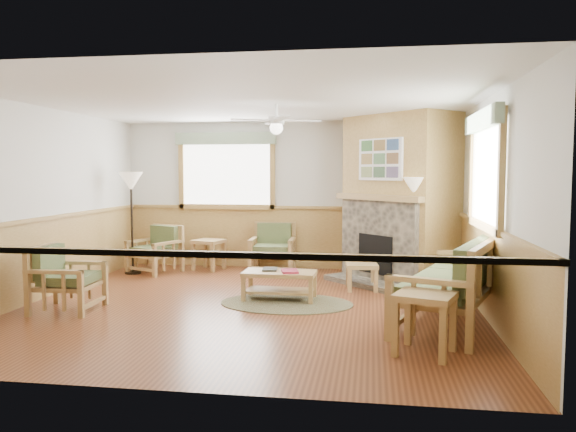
# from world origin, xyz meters

# --- Properties ---
(floor) EXTENTS (6.00, 6.00, 0.01)m
(floor) POSITION_xyz_m (0.00, 0.00, -0.01)
(floor) COLOR brown
(floor) RESTS_ON ground
(ceiling) EXTENTS (6.00, 6.00, 0.01)m
(ceiling) POSITION_xyz_m (0.00, 0.00, 2.70)
(ceiling) COLOR white
(ceiling) RESTS_ON floor
(wall_back) EXTENTS (6.00, 0.02, 2.70)m
(wall_back) POSITION_xyz_m (0.00, 3.00, 1.35)
(wall_back) COLOR silver
(wall_back) RESTS_ON floor
(wall_front) EXTENTS (6.00, 0.02, 2.70)m
(wall_front) POSITION_xyz_m (0.00, -3.00, 1.35)
(wall_front) COLOR silver
(wall_front) RESTS_ON floor
(wall_left) EXTENTS (0.02, 6.00, 2.70)m
(wall_left) POSITION_xyz_m (-3.00, 0.00, 1.35)
(wall_left) COLOR silver
(wall_left) RESTS_ON floor
(wall_right) EXTENTS (0.02, 6.00, 2.70)m
(wall_right) POSITION_xyz_m (3.00, 0.00, 1.35)
(wall_right) COLOR silver
(wall_right) RESTS_ON floor
(wainscot) EXTENTS (6.00, 6.00, 1.10)m
(wainscot) POSITION_xyz_m (0.00, 0.00, 0.55)
(wainscot) COLOR #A98445
(wainscot) RESTS_ON floor
(fireplace) EXTENTS (3.11, 3.11, 2.70)m
(fireplace) POSITION_xyz_m (2.05, 2.05, 1.35)
(fireplace) COLOR #A98445
(fireplace) RESTS_ON floor
(window_back) EXTENTS (1.90, 0.16, 1.50)m
(window_back) POSITION_xyz_m (-1.10, 2.96, 2.53)
(window_back) COLOR white
(window_back) RESTS_ON wall_back
(window_right) EXTENTS (0.16, 1.90, 1.50)m
(window_right) POSITION_xyz_m (2.96, -0.20, 2.53)
(window_right) COLOR white
(window_right) RESTS_ON wall_right
(ceiling_fan) EXTENTS (1.59, 1.59, 0.36)m
(ceiling_fan) POSITION_xyz_m (0.30, 0.30, 2.66)
(ceiling_fan) COLOR white
(ceiling_fan) RESTS_ON ceiling
(sofa) EXTENTS (2.39, 1.63, 1.02)m
(sofa) POSITION_xyz_m (2.55, -0.50, 0.51)
(sofa) COLOR #A3804C
(sofa) RESTS_ON floor
(armchair_back_left) EXTENTS (0.97, 0.97, 0.83)m
(armchair_back_left) POSITION_xyz_m (-2.21, 2.14, 0.41)
(armchair_back_left) COLOR #A3804C
(armchair_back_left) RESTS_ON floor
(armchair_back_right) EXTENTS (0.80, 0.80, 0.86)m
(armchair_back_right) POSITION_xyz_m (-0.15, 2.55, 0.43)
(armchair_back_right) COLOR #A3804C
(armchair_back_right) RESTS_ON floor
(armchair_left) EXTENTS (0.78, 0.78, 0.85)m
(armchair_left) POSITION_xyz_m (-2.27, -0.64, 0.42)
(armchair_left) COLOR #A3804C
(armchair_left) RESTS_ON floor
(coffee_table) EXTENTS (1.01, 0.52, 0.40)m
(coffee_table) POSITION_xyz_m (0.33, 0.36, 0.20)
(coffee_table) COLOR #A3804C
(coffee_table) RESTS_ON floor
(end_table_chairs) EXTENTS (0.61, 0.59, 0.55)m
(end_table_chairs) POSITION_xyz_m (-1.33, 2.53, 0.28)
(end_table_chairs) COLOR #A3804C
(end_table_chairs) RESTS_ON floor
(end_table_sofa) EXTENTS (0.69, 0.67, 0.61)m
(end_table_sofa) POSITION_xyz_m (2.12, -1.73, 0.30)
(end_table_sofa) COLOR #A3804C
(end_table_sofa) RESTS_ON floor
(footstool) EXTENTS (0.51, 0.51, 0.41)m
(footstool) POSITION_xyz_m (1.45, 1.20, 0.20)
(footstool) COLOR #A3804C
(footstool) RESTS_ON floor
(braided_rug) EXTENTS (2.30, 2.30, 0.01)m
(braided_rug) POSITION_xyz_m (0.46, 0.14, 0.01)
(braided_rug) COLOR brown
(braided_rug) RESTS_ON floor
(floor_lamp_left) EXTENTS (0.54, 0.54, 1.79)m
(floor_lamp_left) POSITION_xyz_m (-2.55, 1.98, 0.90)
(floor_lamp_left) COLOR black
(floor_lamp_left) RESTS_ON floor
(floor_lamp_right) EXTENTS (0.50, 0.50, 1.72)m
(floor_lamp_right) POSITION_xyz_m (2.25, 1.30, 0.86)
(floor_lamp_right) COLOR black
(floor_lamp_right) RESTS_ON floor
(book_red) EXTENTS (0.29, 0.35, 0.03)m
(book_red) POSITION_xyz_m (0.48, 0.31, 0.43)
(book_red) COLOR maroon
(book_red) RESTS_ON coffee_table
(book_dark) EXTENTS (0.23, 0.29, 0.03)m
(book_dark) POSITION_xyz_m (0.18, 0.43, 0.43)
(book_dark) COLOR #252620
(book_dark) RESTS_ON coffee_table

